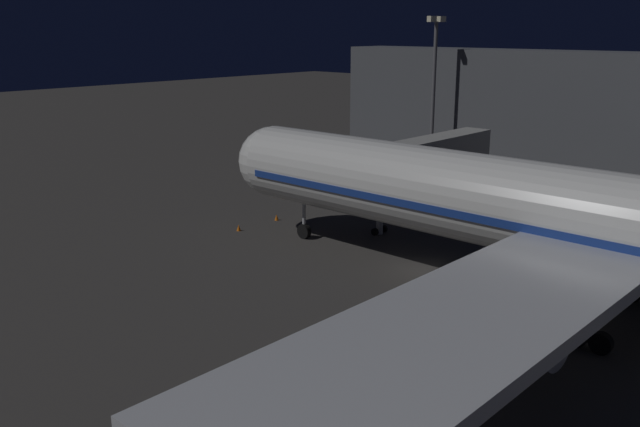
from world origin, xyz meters
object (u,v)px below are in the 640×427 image
object	(u,v)px
traffic_cone_nose_starboard	(239,228)
jet_bridge	(415,156)
apron_floodlight_mast	(434,87)
traffic_cone_nose_port	(277,217)
airliner_at_gate	(591,223)

from	to	relation	value
traffic_cone_nose_starboard	jet_bridge	bearing A→B (deg)	142.69
jet_bridge	traffic_cone_nose_starboard	world-z (taller)	jet_bridge
jet_bridge	traffic_cone_nose_starboard	distance (m)	16.20
apron_floodlight_mast	traffic_cone_nose_port	distance (m)	25.35
airliner_at_gate	traffic_cone_nose_port	world-z (taller)	airliner_at_gate
apron_floodlight_mast	traffic_cone_nose_port	world-z (taller)	apron_floodlight_mast
airliner_at_gate	apron_floodlight_mast	bearing A→B (deg)	-132.53
traffic_cone_nose_starboard	traffic_cone_nose_port	bearing A→B (deg)	180.00
jet_bridge	traffic_cone_nose_starboard	xyz separation A→B (m)	(12.09, -9.21, -5.59)
airliner_at_gate	jet_bridge	world-z (taller)	airliner_at_gate
traffic_cone_nose_starboard	airliner_at_gate	bearing A→B (deg)	94.45
jet_bridge	apron_floodlight_mast	size ratio (longest dim) A/B	1.02
traffic_cone_nose_port	traffic_cone_nose_starboard	world-z (taller)	same
apron_floodlight_mast	traffic_cone_nose_starboard	world-z (taller)	apron_floodlight_mast
airliner_at_gate	jet_bridge	xyz separation A→B (m)	(-9.89, -19.08, 0.17)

